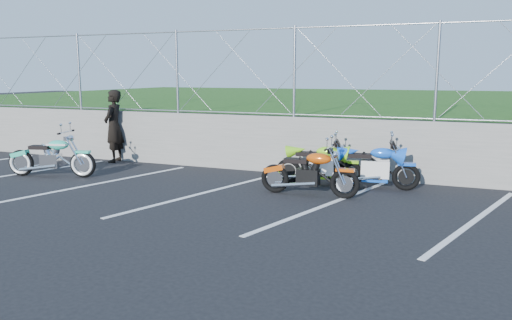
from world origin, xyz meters
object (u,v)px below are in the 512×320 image
at_px(naked_orange, 310,175).
at_px(sportbike_green, 320,166).
at_px(cruiser_turquoise, 53,159).
at_px(person_standing, 114,126).
at_px(sportbike_blue, 374,169).

distance_m(naked_orange, sportbike_green, 0.93).
height_order(cruiser_turquoise, person_standing, person_standing).
height_order(cruiser_turquoise, naked_orange, cruiser_turquoise).
relative_size(sportbike_green, sportbike_blue, 0.97).
height_order(naked_orange, sportbike_blue, sportbike_blue).
height_order(sportbike_blue, person_standing, person_standing).
distance_m(cruiser_turquoise, person_standing, 2.14).
height_order(cruiser_turquoise, sportbike_blue, cruiser_turquoise).
distance_m(cruiser_turquoise, naked_orange, 5.78).
bearing_deg(sportbike_green, person_standing, 163.81).
bearing_deg(person_standing, naked_orange, 60.95).
xyz_separation_m(cruiser_turquoise, person_standing, (0.09, 2.07, 0.52)).
bearing_deg(person_standing, sportbike_green, 69.79).
relative_size(cruiser_turquoise, naked_orange, 1.06).
distance_m(cruiser_turquoise, sportbike_blue, 6.93).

